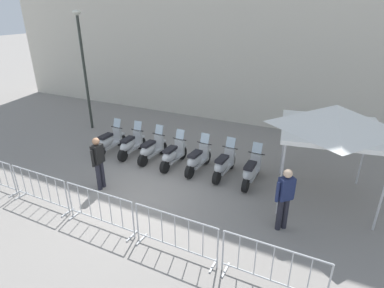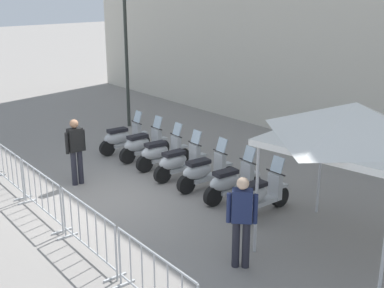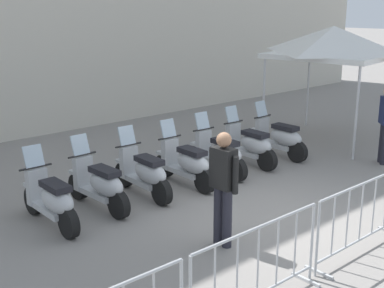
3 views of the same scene
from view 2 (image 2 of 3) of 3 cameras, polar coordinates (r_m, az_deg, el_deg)
name	(u,v)px [view 2 (image 2 of 3)]	position (r m, az deg, el deg)	size (l,w,h in m)	color
ground_plane	(108,198)	(12.18, -9.63, -6.19)	(120.00, 120.00, 0.00)	gray
motorcycle_0	(123,138)	(15.36, -8.01, 0.64)	(0.66, 1.72, 1.24)	black
motorcycle_1	(143,145)	(14.63, -5.72, -0.11)	(0.61, 1.72, 1.24)	black
motorcycle_2	(161,153)	(13.87, -3.61, -1.03)	(0.69, 1.71, 1.24)	black
motorcycle_3	(179,162)	(13.09, -1.48, -2.13)	(0.66, 1.72, 1.24)	black
motorcycle_4	(204,172)	(12.41, 1.37, -3.22)	(0.70, 1.71, 1.24)	black
motorcycle_5	(231,182)	(11.77, 4.51, -4.44)	(0.68, 1.71, 1.24)	black
motorcycle_6	(259,195)	(11.11, 7.72, -5.90)	(0.64, 1.72, 1.24)	black
barrier_segment_1	(7,168)	(13.33, -20.52, -2.57)	(2.09, 0.75, 1.07)	#B2B5B7
barrier_segment_2	(41,195)	(11.36, -16.97, -5.60)	(2.09, 0.75, 1.07)	#B2B5B7
barrier_segment_3	(88,231)	(9.50, -11.93, -9.81)	(2.09, 0.75, 1.07)	#B2B5B7
barrier_segment_4	(155,284)	(7.82, -4.33, -15.79)	(2.09, 0.75, 1.07)	#B2B5B7
street_lamp	(126,38)	(17.98, -7.64, 12.02)	(0.36, 0.36, 5.26)	#2D332D
officer_near_row_end	(76,148)	(12.88, -13.26, -0.45)	(0.27, 0.55, 1.73)	#23232D
officer_mid_plaza	(242,217)	(8.82, 5.76, -8.40)	(0.46, 0.39, 1.73)	#23232D
canopy_tent	(354,124)	(9.30, 18.22, 2.23)	(2.68, 2.68, 2.91)	silver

